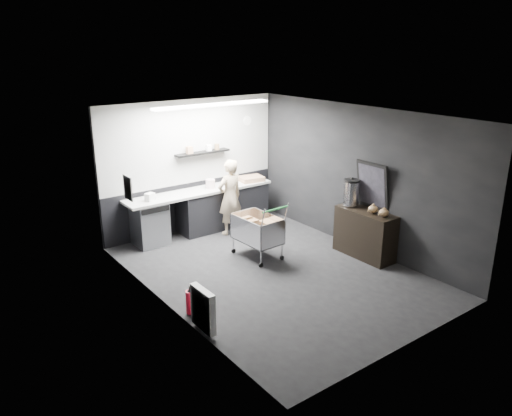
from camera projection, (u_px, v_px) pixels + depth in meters
floor at (274, 272)px, 8.61m from camera, size 5.50×5.50×0.00m
ceiling at (276, 114)px, 7.76m from camera, size 5.50×5.50×0.00m
wall_back at (191, 166)px, 10.28m from camera, size 5.50×0.00×5.50m
wall_front at (415, 251)px, 6.09m from camera, size 5.50×0.00×5.50m
wall_left at (164, 222)px, 7.05m from camera, size 0.00×5.50×5.50m
wall_right at (358, 178)px, 9.32m from camera, size 0.00×5.50×5.50m
kitchen_wall_panel at (191, 142)px, 10.11m from camera, size 3.95×0.02×1.70m
dado_panel at (194, 205)px, 10.53m from camera, size 3.95×0.02×1.00m
floating_shelf at (203, 153)px, 10.21m from camera, size 1.20×0.22×0.04m
wall_clock at (247, 121)px, 10.80m from camera, size 0.20×0.03×0.20m
poster at (128, 188)px, 7.99m from camera, size 0.02×0.30×0.40m
poster_red_band at (128, 184)px, 7.97m from camera, size 0.02×0.22×0.10m
radiator at (203, 309)px, 6.72m from camera, size 0.10×0.50×0.60m
ceiling_strip at (213, 105)px, 9.18m from camera, size 2.40×0.20×0.04m
prep_counter at (207, 209)px, 10.39m from camera, size 3.20×0.61×0.90m
person at (230, 197)px, 10.11m from camera, size 0.59×0.41×1.56m
shopping_cart at (257, 231)px, 9.07m from camera, size 0.61×0.98×1.06m
sideboard at (364, 227)px, 9.11m from camera, size 0.50×1.17×1.75m
fire_extinguisher at (190, 301)px, 7.21m from camera, size 0.13×0.13×0.44m
cardboard_box at (251, 179)px, 10.82m from camera, size 0.55×0.46×0.10m
pink_tub at (210, 184)px, 10.28m from camera, size 0.19×0.19×0.19m
white_container at (150, 197)px, 9.47m from camera, size 0.20×0.18×0.15m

